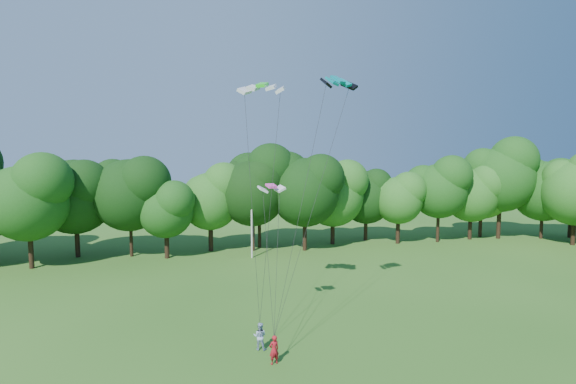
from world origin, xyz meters
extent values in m
cylinder|color=beige|center=(1.55, 32.77, 3.88)|extent=(0.19, 0.19, 7.77)
cube|color=beige|center=(1.55, 32.77, 7.58)|extent=(1.56, 0.15, 0.08)
imported|color=#AB1620|center=(-1.03, 7.65, 0.86)|extent=(0.72, 0.58, 1.71)
imported|color=#99ADD5|center=(-1.51, 9.69, 0.86)|extent=(1.02, 0.92, 1.71)
cube|color=#047C82|center=(4.30, 12.18, 17.00)|extent=(2.76, 1.92, 0.67)
cube|color=#25DF21|center=(-0.61, 13.37, 16.66)|extent=(3.36, 2.47, 0.52)
cube|color=#FF46B9|center=(-0.25, 12.25, 9.96)|extent=(1.87, 1.10, 0.27)
cylinder|color=black|center=(2.24, 36.27, 2.19)|extent=(0.44, 0.44, 4.37)
ellipsoid|color=black|center=(2.24, 36.27, 7.95)|extent=(8.75, 8.75, 9.54)
cylinder|color=#372016|center=(34.51, 37.34, 2.18)|extent=(0.52, 0.52, 4.36)
ellipsoid|color=#31681F|center=(34.51, 37.34, 7.92)|extent=(8.72, 8.72, 9.51)
camera|label=1|loc=(-5.97, -16.73, 12.52)|focal=28.00mm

